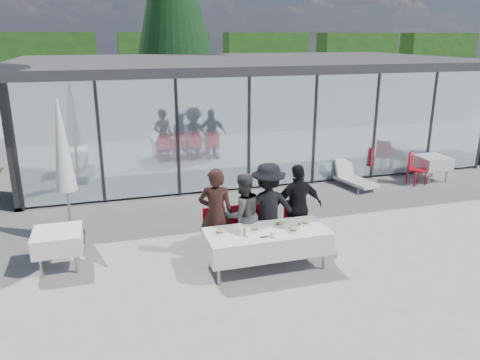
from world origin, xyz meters
The scene contains 26 objects.
ground centered at (0.00, 0.00, 0.00)m, with size 90.00×90.00×0.00m, color gray.
pavilion centered at (2.00, 8.16, 2.15)m, with size 14.80×8.80×3.44m.
treeline centered at (-2.00, 28.00, 2.20)m, with size 62.50×2.00×4.40m.
dining_table centered at (-0.03, -0.45, 0.54)m, with size 2.26×0.96×0.75m.
diner_a centered at (-0.82, 0.22, 0.91)m, with size 0.66×0.66×1.82m, color black.
diner_chair_a centered at (-0.82, 0.30, 0.54)m, with size 0.44×0.44×0.97m.
diner_b centered at (-0.29, 0.22, 0.84)m, with size 0.81×0.81×1.68m, color #434343.
diner_chair_b centered at (-0.29, 0.30, 0.54)m, with size 0.44×0.44×0.97m.
diner_c centered at (0.23, 0.22, 0.92)m, with size 1.18×1.18×1.83m, color black.
diner_chair_c centered at (0.23, 0.30, 0.54)m, with size 0.44×0.44×0.97m.
diner_d centered at (0.87, 0.22, 0.88)m, with size 1.03×1.03×1.75m, color black.
diner_chair_d centered at (0.87, 0.30, 0.54)m, with size 0.44×0.44×0.97m.
plate_a centered at (-0.88, -0.32, 0.78)m, with size 0.27×0.27×0.07m.
plate_b centered at (-0.23, -0.36, 0.78)m, with size 0.27×0.27×0.07m.
plate_c centered at (0.31, -0.27, 0.78)m, with size 0.27×0.27×0.07m.
plate_d centered at (0.79, -0.35, 0.78)m, with size 0.27×0.27×0.07m.
plate_extra centered at (0.43, -0.59, 0.78)m, with size 0.27×0.27×0.07m.
juice_bottle centered at (-0.49, -0.56, 0.83)m, with size 0.06×0.06×0.16m, color #80B14A.
drinking_glasses centered at (-0.05, -0.76, 0.80)m, with size 0.07×0.07×0.10m.
folded_eyeglasses centered at (-0.18, -0.72, 0.76)m, with size 0.14×0.03×0.01m, color black.
spare_table_left centered at (-3.72, 0.64, 0.55)m, with size 0.86×0.86×0.74m.
spare_table_right centered at (6.57, 3.39, 0.55)m, with size 0.86×0.86×0.74m.
spare_chair_a centered at (5.81, 3.20, 0.54)m, with size 0.62×0.62×0.97m.
spare_chair_b centered at (4.90, 4.14, 0.54)m, with size 0.62×0.62×0.97m.
market_umbrella centered at (-3.57, 1.88, 1.90)m, with size 0.50×0.50×3.00m.
lounger centered at (4.03, 3.56, 0.26)m, with size 0.87×1.43×0.72m.
Camera 1 is at (-2.73, -7.88, 4.16)m, focal length 35.00 mm.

